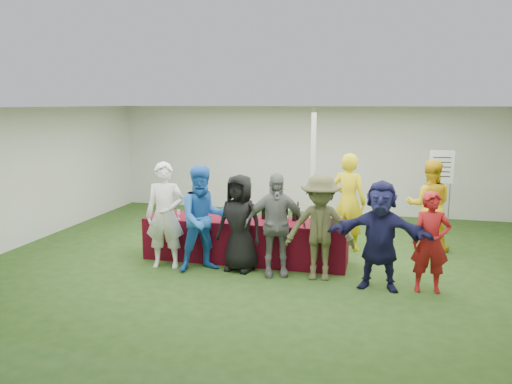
% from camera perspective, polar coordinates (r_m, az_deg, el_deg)
% --- Properties ---
extents(ground, '(60.00, 60.00, 0.00)m').
position_cam_1_polar(ground, '(9.21, 2.22, -7.41)').
color(ground, '#284719').
rests_on(ground, ground).
extents(tent, '(10.00, 10.00, 10.00)m').
position_cam_1_polar(tent, '(9.99, 6.51, 1.86)').
color(tent, white).
rests_on(tent, ground).
extents(serving_table, '(3.60, 0.80, 0.75)m').
position_cam_1_polar(serving_table, '(8.92, -1.25, -5.49)').
color(serving_table, '#600715').
rests_on(serving_table, ground).
extents(wine_bottles, '(0.67, 0.17, 0.32)m').
position_cam_1_polar(wine_bottles, '(8.78, 2.97, -2.40)').
color(wine_bottles, black).
rests_on(wine_bottles, serving_table).
extents(wine_glasses, '(2.78, 0.17, 0.16)m').
position_cam_1_polar(wine_glasses, '(8.64, -3.22, -2.68)').
color(wine_glasses, silver).
rests_on(wine_glasses, serving_table).
extents(water_bottle, '(0.07, 0.07, 0.23)m').
position_cam_1_polar(water_bottle, '(8.88, -1.27, -2.37)').
color(water_bottle, silver).
rests_on(water_bottle, serving_table).
extents(bar_towel, '(0.25, 0.18, 0.03)m').
position_cam_1_polar(bar_towel, '(8.60, 8.81, -3.51)').
color(bar_towel, white).
rests_on(bar_towel, serving_table).
extents(dump_bucket, '(0.21, 0.21, 0.18)m').
position_cam_1_polar(dump_bucket, '(8.31, 9.13, -3.46)').
color(dump_bucket, slate).
rests_on(dump_bucket, serving_table).
extents(wine_list_sign, '(0.50, 0.03, 1.80)m').
position_cam_1_polar(wine_list_sign, '(11.25, 20.39, 2.03)').
color(wine_list_sign, slate).
rests_on(wine_list_sign, ground).
extents(staff_pourer, '(0.78, 0.64, 1.86)m').
position_cam_1_polar(staff_pourer, '(9.62, 10.53, -1.11)').
color(staff_pourer, yellow).
rests_on(staff_pourer, ground).
extents(staff_back, '(0.85, 0.66, 1.73)m').
position_cam_1_polar(staff_back, '(10.00, 19.15, -1.44)').
color(staff_back, yellow).
rests_on(staff_back, ground).
extents(customer_0, '(0.73, 0.54, 1.81)m').
position_cam_1_polar(customer_0, '(8.58, -10.34, -2.63)').
color(customer_0, white).
rests_on(customer_0, ground).
extents(customer_1, '(1.09, 1.03, 1.77)m').
position_cam_1_polar(customer_1, '(8.32, -6.00, -3.05)').
color(customer_1, blue).
rests_on(customer_1, ground).
extents(customer_2, '(0.88, 0.66, 1.63)m').
position_cam_1_polar(customer_2, '(8.30, -1.88, -3.54)').
color(customer_2, black).
rests_on(customer_2, ground).
extents(customer_3, '(1.06, 0.67, 1.68)m').
position_cam_1_polar(customer_3, '(8.06, 2.22, -3.75)').
color(customer_3, slate).
rests_on(customer_3, ground).
extents(customer_4, '(1.13, 0.71, 1.68)m').
position_cam_1_polar(customer_4, '(7.93, 7.34, -4.06)').
color(customer_4, '#484829').
rests_on(customer_4, ground).
extents(customer_5, '(1.56, 0.59, 1.65)m').
position_cam_1_polar(customer_5, '(7.71, 13.98, -4.82)').
color(customer_5, '#181942').
rests_on(customer_5, ground).
extents(customer_6, '(0.58, 0.41, 1.51)m').
position_cam_1_polar(customer_6, '(7.80, 19.34, -5.45)').
color(customer_6, maroon).
rests_on(customer_6, ground).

